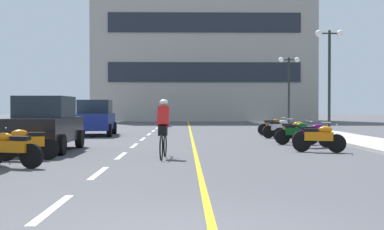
% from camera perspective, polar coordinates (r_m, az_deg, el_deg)
% --- Properties ---
extents(ground_plane, '(140.00, 140.00, 0.00)m').
position_cam_1_polar(ground_plane, '(26.48, -0.63, -2.27)').
color(ground_plane, '#47474C').
extents(curb_left, '(2.40, 72.00, 0.12)m').
position_cam_1_polar(curb_left, '(30.32, -14.39, -1.78)').
color(curb_left, '#B7B2A8').
rests_on(curb_left, ground).
extents(curb_right, '(2.40, 72.00, 0.12)m').
position_cam_1_polar(curb_right, '(30.36, 13.08, -1.77)').
color(curb_right, '#B7B2A8').
rests_on(curb_right, ground).
extents(lane_dash_0, '(0.14, 2.20, 0.01)m').
position_cam_1_polar(lane_dash_0, '(7.82, -15.22, -9.97)').
color(lane_dash_0, silver).
rests_on(lane_dash_0, ground).
extents(lane_dash_1, '(0.14, 2.20, 0.01)m').
position_cam_1_polar(lane_dash_1, '(11.69, -10.30, -6.33)').
color(lane_dash_1, silver).
rests_on(lane_dash_1, ground).
extents(lane_dash_2, '(0.14, 2.20, 0.01)m').
position_cam_1_polar(lane_dash_2, '(15.62, -7.88, -4.49)').
color(lane_dash_2, silver).
rests_on(lane_dash_2, ground).
extents(lane_dash_3, '(0.14, 2.20, 0.01)m').
position_cam_1_polar(lane_dash_3, '(19.58, -6.43, -3.39)').
color(lane_dash_3, silver).
rests_on(lane_dash_3, ground).
extents(lane_dash_4, '(0.14, 2.20, 0.01)m').
position_cam_1_polar(lane_dash_4, '(23.56, -5.48, -2.66)').
color(lane_dash_4, silver).
rests_on(lane_dash_4, ground).
extents(lane_dash_5, '(0.14, 2.20, 0.01)m').
position_cam_1_polar(lane_dash_5, '(27.54, -4.80, -2.14)').
color(lane_dash_5, silver).
rests_on(lane_dash_5, ground).
extents(lane_dash_6, '(0.14, 2.20, 0.01)m').
position_cam_1_polar(lane_dash_6, '(31.53, -4.30, -1.75)').
color(lane_dash_6, silver).
rests_on(lane_dash_6, ground).
extents(lane_dash_7, '(0.14, 2.20, 0.01)m').
position_cam_1_polar(lane_dash_7, '(35.52, -3.90, -1.45)').
color(lane_dash_7, silver).
rests_on(lane_dash_7, ground).
extents(lane_dash_8, '(0.14, 2.20, 0.01)m').
position_cam_1_polar(lane_dash_8, '(39.51, -3.59, -1.21)').
color(lane_dash_8, silver).
rests_on(lane_dash_8, ground).
extents(lane_dash_9, '(0.14, 2.20, 0.01)m').
position_cam_1_polar(lane_dash_9, '(43.50, -3.34, -1.01)').
color(lane_dash_9, silver).
rests_on(lane_dash_9, ground).
extents(lane_dash_10, '(0.14, 2.20, 0.01)m').
position_cam_1_polar(lane_dash_10, '(47.50, -3.12, -0.85)').
color(lane_dash_10, silver).
rests_on(lane_dash_10, ground).
extents(lane_dash_11, '(0.14, 2.20, 0.01)m').
position_cam_1_polar(lane_dash_11, '(51.49, -2.94, -0.71)').
color(lane_dash_11, silver).
rests_on(lane_dash_11, ground).
extents(centre_line_yellow, '(0.12, 66.00, 0.01)m').
position_cam_1_polar(centre_line_yellow, '(29.47, -0.16, -1.94)').
color(centre_line_yellow, gold).
rests_on(centre_line_yellow, ground).
extents(office_building, '(22.52, 7.27, 16.22)m').
position_cam_1_polar(office_building, '(54.45, 1.25, 7.92)').
color(office_building, '#9E998E').
rests_on(office_building, ground).
extents(street_lamp_mid, '(1.46, 0.36, 5.30)m').
position_cam_1_polar(street_lamp_mid, '(27.40, 15.00, 6.13)').
color(street_lamp_mid, black).
rests_on(street_lamp_mid, curb_right).
extents(street_lamp_far, '(1.46, 0.36, 4.75)m').
position_cam_1_polar(street_lamp_far, '(35.85, 10.70, 4.36)').
color(street_lamp_far, black).
rests_on(street_lamp_far, curb_right).
extents(parked_car_near, '(1.93, 4.21, 1.82)m').
position_cam_1_polar(parked_car_near, '(17.64, -15.97, -0.93)').
color(parked_car_near, black).
rests_on(parked_car_near, ground).
extents(parked_car_mid, '(2.10, 4.28, 1.82)m').
position_cam_1_polar(parked_car_mid, '(26.75, -10.69, -0.29)').
color(parked_car_mid, black).
rests_on(parked_car_mid, ground).
extents(motorcycle_2, '(1.66, 0.72, 0.92)m').
position_cam_1_polar(motorcycle_2, '(13.15, -19.47, -3.51)').
color(motorcycle_2, black).
rests_on(motorcycle_2, ground).
extents(motorcycle_3, '(1.64, 0.79, 0.92)m').
position_cam_1_polar(motorcycle_3, '(14.83, -17.86, -3.00)').
color(motorcycle_3, black).
rests_on(motorcycle_3, ground).
extents(motorcycle_4, '(1.64, 0.78, 0.92)m').
position_cam_1_polar(motorcycle_4, '(17.11, 13.96, -2.46)').
color(motorcycle_4, black).
rests_on(motorcycle_4, ground).
extents(motorcycle_5, '(1.64, 0.80, 0.92)m').
position_cam_1_polar(motorcycle_5, '(18.99, 13.32, -2.13)').
color(motorcycle_5, black).
rests_on(motorcycle_5, ground).
extents(motorcycle_6, '(1.70, 0.60, 0.92)m').
position_cam_1_polar(motorcycle_6, '(20.35, 11.58, -1.92)').
color(motorcycle_6, black).
rests_on(motorcycle_6, ground).
extents(motorcycle_7, '(1.69, 0.62, 0.92)m').
position_cam_1_polar(motorcycle_7, '(21.88, 11.23, -1.72)').
color(motorcycle_7, black).
rests_on(motorcycle_7, ground).
extents(motorcycle_8, '(1.68, 0.67, 0.92)m').
position_cam_1_polar(motorcycle_8, '(24.48, 9.69, -1.43)').
color(motorcycle_8, black).
rests_on(motorcycle_8, ground).
extents(motorcycle_9, '(1.69, 0.62, 0.92)m').
position_cam_1_polar(motorcycle_9, '(26.92, 9.06, -1.22)').
color(motorcycle_9, black).
rests_on(motorcycle_9, ground).
extents(cyclist_rider, '(0.42, 1.77, 1.71)m').
position_cam_1_polar(cyclist_rider, '(14.77, -3.21, -1.36)').
color(cyclist_rider, black).
rests_on(cyclist_rider, ground).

